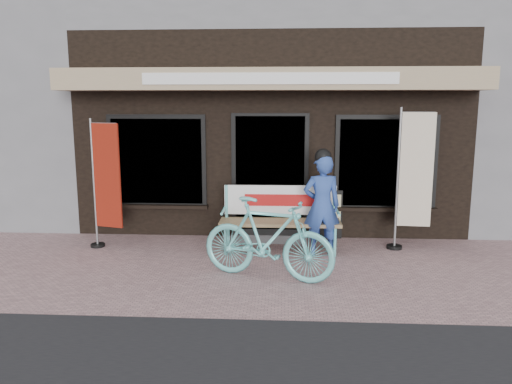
# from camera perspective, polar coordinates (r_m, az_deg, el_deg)

# --- Properties ---
(ground) EXTENTS (70.00, 70.00, 0.00)m
(ground) POSITION_cam_1_polar(r_m,az_deg,el_deg) (7.11, 1.04, -9.39)
(ground) COLOR #AB8283
(ground) RESTS_ON ground
(storefront) EXTENTS (7.00, 6.77, 6.00)m
(storefront) POSITION_cam_1_polar(r_m,az_deg,el_deg) (11.67, 2.11, 13.22)
(storefront) COLOR black
(storefront) RESTS_ON ground
(bench) EXTENTS (1.94, 0.52, 1.05)m
(bench) POSITION_cam_1_polar(r_m,az_deg,el_deg) (8.09, 2.76, -2.42)
(bench) COLOR #67CAC9
(bench) RESTS_ON ground
(person) EXTENTS (0.62, 0.44, 1.69)m
(person) POSITION_cam_1_polar(r_m,az_deg,el_deg) (7.82, 7.53, -1.33)
(person) COLOR #2C4A9A
(person) RESTS_ON ground
(bicycle) EXTENTS (1.94, 1.07, 1.12)m
(bicycle) POSITION_cam_1_polar(r_m,az_deg,el_deg) (6.79, 1.36, -5.37)
(bicycle) COLOR #67CAC9
(bicycle) RESTS_ON ground
(nobori_red) EXTENTS (0.63, 0.29, 2.13)m
(nobori_red) POSITION_cam_1_polar(r_m,az_deg,el_deg) (8.46, -16.86, 1.04)
(nobori_red) COLOR gray
(nobori_red) RESTS_ON ground
(nobori_cream) EXTENTS (0.68, 0.27, 2.31)m
(nobori_cream) POSITION_cam_1_polar(r_m,az_deg,el_deg) (8.40, 17.47, 1.59)
(nobori_cream) COLOR gray
(nobori_cream) RESTS_ON ground
(menu_stand) EXTENTS (0.44, 0.14, 0.87)m
(menu_stand) POSITION_cam_1_polar(r_m,az_deg,el_deg) (8.89, 8.42, -2.49)
(menu_stand) COLOR black
(menu_stand) RESTS_ON ground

